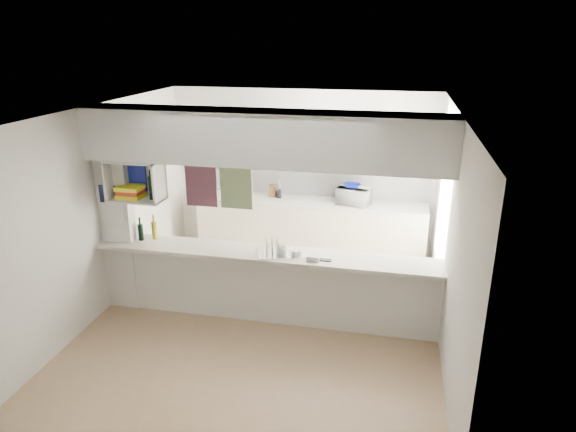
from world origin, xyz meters
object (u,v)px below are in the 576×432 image
(microwave, at_px, (354,196))
(bowl, at_px, (352,186))
(dish_rack, at_px, (276,247))
(wine_bottles, at_px, (148,231))

(microwave, distance_m, bowl, 0.17)
(dish_rack, distance_m, wine_bottles, 1.70)
(bowl, xyz_separation_m, wine_bottles, (-2.39, -1.95, -0.18))
(wine_bottles, bearing_deg, microwave, 39.31)
(wine_bottles, bearing_deg, dish_rack, -3.79)
(dish_rack, bearing_deg, bowl, 53.81)
(microwave, bearing_deg, bowl, 53.72)
(dish_rack, relative_size, wine_bottles, 1.61)
(bowl, height_order, dish_rack, bowl)
(microwave, height_order, bowl, bowl)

